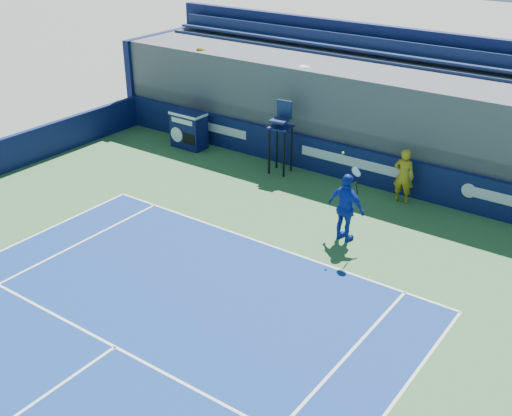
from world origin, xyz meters
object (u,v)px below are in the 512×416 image
Objects in this scene: umpire_chair at (281,130)px; tennis_player at (346,208)px; match_clock at (189,129)px; ball_person at (404,176)px.

umpire_chair is 0.96× the size of tennis_player.
ball_person is at bearing 1.52° from match_clock.
match_clock is 4.19m from umpire_chair.
match_clock is (-8.47, -0.22, -0.14)m from ball_person.
umpire_chair reaches higher than match_clock.
ball_person is at bearing 85.29° from tennis_player.
tennis_player is (-0.26, -3.18, 0.11)m from ball_person.
umpire_chair is at bearing 144.14° from tennis_player.
tennis_player is at bearing 77.88° from ball_person.
match_clock is at bearing 160.22° from tennis_player.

